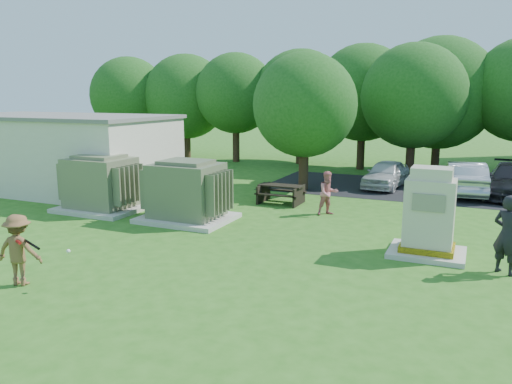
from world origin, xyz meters
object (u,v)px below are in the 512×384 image
at_px(person_by_generator, 507,235).
at_px(batter, 19,250).
at_px(transformer_right, 187,192).
at_px(car_white, 386,174).
at_px(generator_cabinet, 429,217).
at_px(transformer_left, 101,185).
at_px(car_silver_a, 465,178).
at_px(person_at_picnic, 328,193).
at_px(picnic_table, 281,192).

bearing_deg(person_by_generator, batter, 59.53).
relative_size(transformer_right, car_white, 0.81).
relative_size(generator_cabinet, person_by_generator, 1.23).
bearing_deg(generator_cabinet, transformer_right, 175.58).
distance_m(transformer_left, car_silver_a, 15.00).
distance_m(transformer_left, car_white, 12.61).
bearing_deg(transformer_left, car_silver_a, 35.50).
height_order(transformer_left, transformer_right, same).
distance_m(transformer_left, person_at_picnic, 8.33).
xyz_separation_m(generator_cabinet, picnic_table, (-5.92, 4.43, -0.58)).
xyz_separation_m(generator_cabinet, person_by_generator, (1.84, -0.71, -0.08)).
distance_m(batter, person_by_generator, 11.33).
bearing_deg(transformer_right, transformer_left, 180.00).
xyz_separation_m(picnic_table, person_at_picnic, (2.22, -1.08, 0.32)).
distance_m(transformer_left, person_by_generator, 13.48).
xyz_separation_m(transformer_right, generator_cabinet, (7.87, -0.61, 0.07)).
relative_size(picnic_table, batter, 1.07).
distance_m(picnic_table, car_white, 6.07).
distance_m(generator_cabinet, picnic_table, 7.42).
relative_size(transformer_right, person_at_picnic, 1.91).
xyz_separation_m(transformer_left, picnic_table, (5.65, 3.82, -0.51)).
relative_size(batter, person_by_generator, 0.85).
bearing_deg(car_white, transformer_left, -128.11).
bearing_deg(transformer_right, generator_cabinet, -4.42).
relative_size(car_white, car_silver_a, 0.86).
height_order(transformer_right, batter, transformer_right).
bearing_deg(transformer_right, picnic_table, 62.97).
xyz_separation_m(generator_cabinet, car_white, (-2.73, 9.60, -0.41)).
height_order(picnic_table, car_silver_a, car_silver_a).
relative_size(person_by_generator, car_white, 0.52).
height_order(generator_cabinet, person_by_generator, generator_cabinet).
bearing_deg(batter, picnic_table, -115.38).
xyz_separation_m(person_at_picnic, car_white, (0.97, 6.25, -0.15)).
bearing_deg(car_silver_a, person_at_picnic, 47.90).
relative_size(generator_cabinet, car_silver_a, 0.55).
xyz_separation_m(transformer_right, car_silver_a, (8.51, 8.71, -0.26)).
relative_size(generator_cabinet, batter, 1.46).
bearing_deg(generator_cabinet, batter, -143.99).
relative_size(transformer_left, car_white, 0.81).
xyz_separation_m(batter, car_silver_a, (8.84, 15.28, -0.10)).
relative_size(person_at_picnic, car_silver_a, 0.36).
distance_m(transformer_right, car_silver_a, 12.18).
bearing_deg(car_silver_a, transformer_left, 29.43).
bearing_deg(person_at_picnic, batter, -158.54).
relative_size(transformer_left, picnic_table, 1.73).
height_order(transformer_left, person_by_generator, transformer_left).
bearing_deg(batter, person_by_generator, -165.45).
bearing_deg(person_at_picnic, car_silver_a, 11.20).
bearing_deg(transformer_left, car_white, 45.48).
bearing_deg(batter, generator_cabinet, -157.02).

